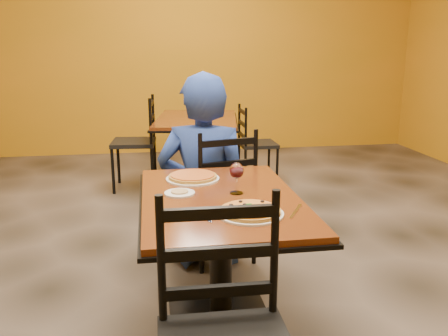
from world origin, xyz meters
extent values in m
cube|color=black|center=(0.00, 0.00, 0.00)|extent=(7.00, 8.00, 0.01)
cube|color=#C37A15|center=(0.00, 4.00, 1.50)|extent=(7.00, 0.01, 3.00)
cube|color=#693110|center=(0.00, -0.50, 0.73)|extent=(0.80, 1.20, 0.03)
cube|color=black|center=(0.00, -0.50, 0.71)|extent=(0.83, 1.23, 0.02)
cylinder|color=black|center=(0.00, -0.50, 0.37)|extent=(0.12, 0.12, 0.66)
cube|color=black|center=(0.00, -0.50, 0.02)|extent=(0.55, 0.55, 0.04)
cube|color=#693110|center=(0.16, 2.24, 0.73)|extent=(1.02, 1.37, 0.03)
cube|color=black|center=(0.16, 2.24, 0.71)|extent=(1.06, 1.40, 0.02)
cylinder|color=black|center=(0.16, 2.24, 0.37)|extent=(0.13, 0.13, 0.66)
cube|color=black|center=(0.16, 2.24, 0.02)|extent=(0.66, 0.66, 0.04)
imported|color=navy|center=(0.01, 0.35, 0.67)|extent=(0.74, 0.58, 1.34)
cylinder|color=white|center=(0.10, -0.78, 0.76)|extent=(0.31, 0.31, 0.01)
cylinder|color=#99310B|center=(0.10, -0.78, 0.77)|extent=(0.28, 0.28, 0.02)
cylinder|color=white|center=(-0.11, -0.15, 0.76)|extent=(0.31, 0.31, 0.01)
cylinder|color=orange|center=(-0.11, -0.15, 0.77)|extent=(0.28, 0.28, 0.02)
cylinder|color=white|center=(-0.21, -0.42, 0.76)|extent=(0.16, 0.16, 0.01)
cylinder|color=tan|center=(-0.21, -0.42, 0.76)|extent=(0.09, 0.09, 0.01)
cube|color=silver|center=(-0.12, -0.77, 0.75)|extent=(0.07, 0.19, 0.00)
cube|color=silver|center=(0.32, -0.78, 0.75)|extent=(0.12, 0.19, 0.00)
camera|label=1|loc=(-0.35, -2.81, 1.51)|focal=38.10mm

